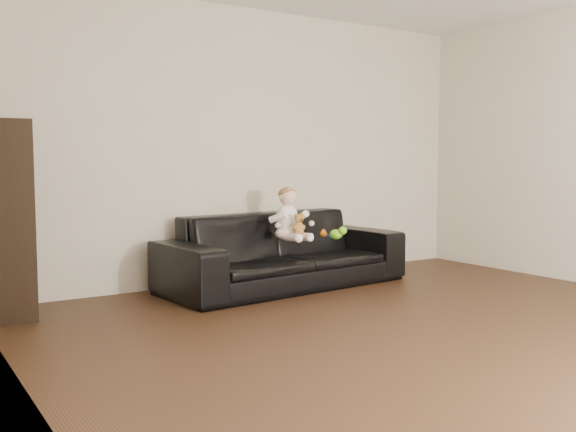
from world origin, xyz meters
TOP-DOWN VIEW (x-y plane):
  - floor at (0.00, 0.00)m, footprint 5.50×5.50m
  - wall_back at (0.00, 2.75)m, footprint 5.00×0.00m
  - wall_left at (-2.50, 0.00)m, footprint 0.00×5.50m
  - sofa at (0.04, 2.25)m, footprint 2.38×1.12m
  - cabinet at (-2.30, 2.35)m, footprint 0.42×0.54m
  - shelf_item at (-2.28, 2.35)m, footprint 0.21×0.27m
  - baby at (0.00, 2.13)m, footprint 0.35×0.43m
  - teddy_bear at (0.01, 1.98)m, footprint 0.11×0.12m
  - toy_green at (0.41, 1.96)m, footprint 0.15×0.16m
  - toy_rattle at (0.41, 2.15)m, footprint 0.08×0.08m
  - toy_blue_disc at (0.49, 2.12)m, footprint 0.13×0.13m

SIDE VIEW (x-z plane):
  - floor at x=0.00m, z-range 0.00..0.00m
  - sofa at x=0.04m, z-range 0.00..0.67m
  - toy_blue_disc at x=0.49m, z-range 0.44..0.46m
  - toy_rattle at x=0.41m, z-range 0.44..0.51m
  - toy_green at x=0.41m, z-range 0.44..0.54m
  - teddy_bear at x=0.01m, z-range 0.50..0.69m
  - baby at x=0.00m, z-range 0.41..0.89m
  - cabinet at x=-2.30m, z-range 0.00..1.45m
  - shelf_item at x=-2.28m, z-range 0.91..1.19m
  - wall_back at x=0.00m, z-range -1.20..3.80m
  - wall_left at x=-2.50m, z-range -1.45..4.05m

